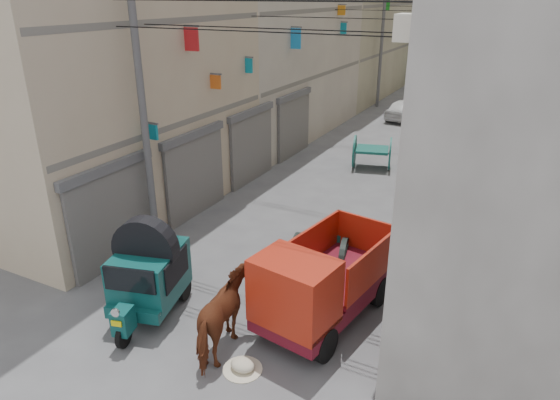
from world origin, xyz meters
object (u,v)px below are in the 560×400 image
Objects in this scene: tonga_cart at (320,259)px; mini_truck at (317,289)px; feed_sack at (242,365)px; distant_car_grey at (463,108)px; second_cart at (372,151)px; distant_car_green at (439,79)px; auto_rickshaw at (148,271)px; horse at (228,316)px; distant_car_white at (404,109)px.

tonga_cart is 1.93m from mini_truck.
distant_car_grey is (0.44, 24.95, 0.42)m from feed_sack.
distant_car_green is at bearing 79.47° from second_cart.
auto_rickshaw is 2.44m from horse.
distant_car_green is at bearing 82.76° from tonga_cart.
auto_rickshaw reaches higher than horse.
mini_truck reaches higher than auto_rickshaw.
horse is at bearing -113.07° from tonga_cart.
distant_car_green is (-2.98, 31.27, -0.08)m from tonga_cart.
distant_car_white is at bearing 75.08° from distant_car_green.
horse reaches higher than second_cart.
auto_rickshaw is 1.31× the size of horse.
distant_car_green is (-1.38, 21.81, -0.14)m from second_cart.
mini_truck is at bearing 68.80° from feed_sack.
distant_car_green is at bearing 105.59° from mini_truck.
tonga_cart is 1.63× the size of second_cart.
tonga_cart is 31.41m from distant_car_green.
distant_car_grey is at bearing 91.93° from distant_car_green.
distant_car_green is (-0.35, 12.28, 0.01)m from distant_car_white.
mini_truck is at bearing -141.75° from horse.
distant_car_grey is (0.98, 24.58, -0.31)m from horse.
second_cart is at bearing 86.91° from tonga_cart.
distant_car_grey is 0.81× the size of distant_car_green.
distant_car_grey is at bearing 67.14° from auto_rickshaw.
tonga_cart is 3.75m from feed_sack.
tonga_cart is 9.60m from second_cart.
distant_car_grey is (3.38, 24.19, -0.52)m from auto_rickshaw.
mini_truck is 33.25m from distant_car_green.
distant_car_white is at bearing -143.22° from distant_car_grey.
mini_truck reaches higher than distant_car_white.
distant_car_green is (-2.91, 34.97, 0.47)m from feed_sack.
horse is 34.68m from distant_car_green.
auto_rickshaw is 0.65× the size of distant_car_green.
second_cart is 0.54× the size of distant_car_white.
distant_car_white is 0.84× the size of distant_car_green.
auto_rickshaw reaches higher than distant_car_grey.
horse is (-0.61, -3.34, 0.19)m from tonga_cart.
second_cart is (-1.60, 9.46, 0.06)m from tonga_cart.
horse is (0.99, -12.80, 0.12)m from second_cart.
horse is (-0.54, 0.37, 0.74)m from feed_sack.
horse reaches higher than distant_car_green.
tonga_cart reaches higher than distant_car_green.
mini_truck reaches higher than tonga_cart.
second_cart reaches higher than tonga_cart.
mini_truck is (0.68, -1.78, 0.33)m from tonga_cart.
horse is 22.41m from distant_car_white.
auto_rickshaw reaches higher than distant_car_white.
horse is 0.61× the size of distant_car_grey.
second_cart is 21.85m from distant_car_green.
mini_truck reaches higher than horse.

